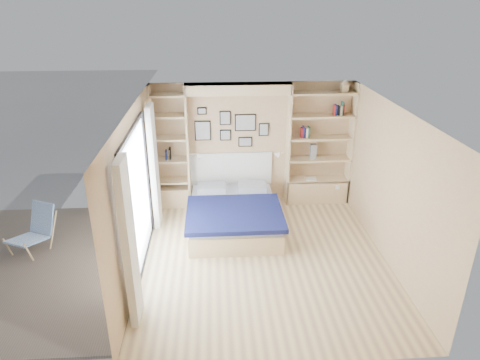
{
  "coord_description": "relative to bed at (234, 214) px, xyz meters",
  "views": [
    {
      "loc": [
        -0.78,
        -5.98,
        4.03
      ],
      "look_at": [
        -0.34,
        0.9,
        1.04
      ],
      "focal_mm": 32.0,
      "sensor_mm": 36.0,
      "label": 1
    }
  ],
  "objects": [
    {
      "name": "bed",
      "position": [
        0.0,
        0.0,
        0.0
      ],
      "size": [
        1.7,
        2.23,
        1.07
      ],
      "color": "beige",
      "rests_on": "ground"
    },
    {
      "name": "room_shell",
      "position": [
        0.06,
        0.45,
        0.8
      ],
      "size": [
        4.5,
        4.5,
        4.5
      ],
      "color": "tan",
      "rests_on": "ground"
    },
    {
      "name": "deck",
      "position": [
        -3.15,
        -1.07,
        -0.27
      ],
      "size": [
        3.2,
        4.0,
        0.05
      ],
      "primitive_type": "cube",
      "color": "#66584B",
      "rests_on": "ground"
    },
    {
      "name": "reading_lamps",
      "position": [
        0.15,
        0.93,
        0.83
      ],
      "size": [
        1.92,
        0.12,
        0.15
      ],
      "color": "silver",
      "rests_on": "ground"
    },
    {
      "name": "ground",
      "position": [
        0.45,
        -1.07,
        -0.27
      ],
      "size": [
        4.5,
        4.5,
        0.0
      ],
      "primitive_type": "plane",
      "color": "#DCC289",
      "rests_on": "ground"
    },
    {
      "name": "photo_gallery",
      "position": [
        -0.0,
        1.16,
        1.33
      ],
      "size": [
        1.48,
        0.02,
        0.82
      ],
      "color": "black",
      "rests_on": "ground"
    },
    {
      "name": "shelf_decor",
      "position": [
        1.53,
        1.0,
        1.42
      ],
      "size": [
        3.59,
        0.23,
        2.03
      ],
      "color": "#A51E1E",
      "rests_on": "ground"
    },
    {
      "name": "deck_chair",
      "position": [
        -3.41,
        -0.54,
        0.11
      ],
      "size": [
        0.76,
        0.91,
        0.79
      ],
      "rotation": [
        0.0,
        0.0,
        -0.43
      ],
      "color": "tan",
      "rests_on": "ground"
    }
  ]
}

